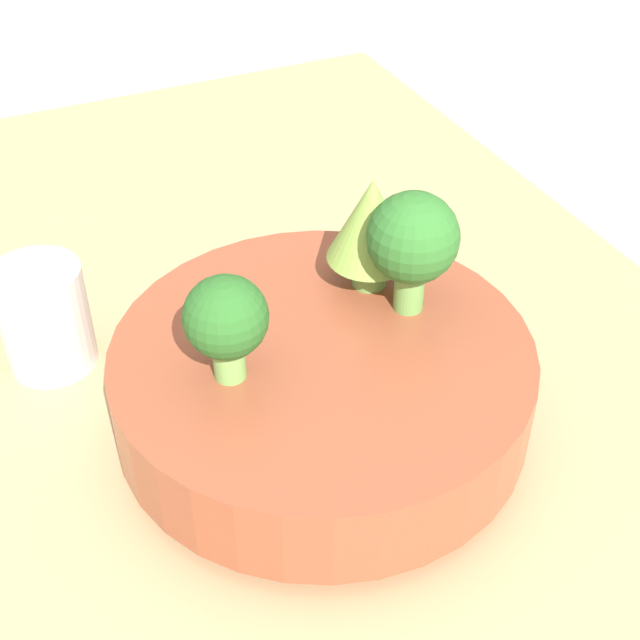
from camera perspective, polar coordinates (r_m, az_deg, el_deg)
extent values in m
plane|color=#ADA89E|center=(0.64, -2.04, -10.49)|extent=(6.00, 6.00, 0.00)
cube|color=tan|center=(0.62, -2.09, -9.09)|extent=(1.15, 0.70, 0.05)
cylinder|color=brown|center=(0.61, 0.00, -6.22)|extent=(0.12, 0.12, 0.01)
cylinder|color=brown|center=(0.58, 0.00, -3.73)|extent=(0.27, 0.27, 0.06)
cylinder|color=#6BA34C|center=(0.59, 5.73, 2.16)|extent=(0.02, 0.02, 0.03)
sphere|color=#2D6B28|center=(0.57, 5.97, 5.27)|extent=(0.06, 0.06, 0.06)
cylinder|color=#7AB256|center=(0.54, -5.74, -2.61)|extent=(0.02, 0.02, 0.03)
sphere|color=#286023|center=(0.52, -5.96, 0.03)|extent=(0.05, 0.05, 0.05)
cylinder|color=#6BA34C|center=(0.61, 3.18, 3.21)|extent=(0.02, 0.02, 0.02)
cone|color=#84AD47|center=(0.59, 3.32, 6.45)|extent=(0.06, 0.06, 0.06)
cylinder|color=silver|center=(0.67, -17.23, 0.17)|extent=(0.06, 0.06, 0.08)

